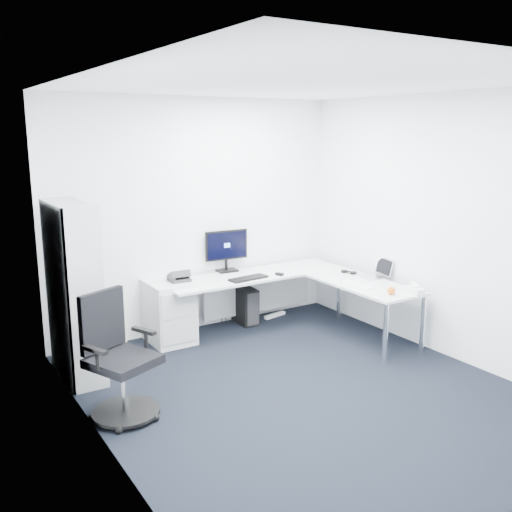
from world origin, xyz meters
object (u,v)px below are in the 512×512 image
l_desk (269,307)px  laptop (370,268)px  bookshelf (74,291)px  monitor (227,250)px  task_chair (123,357)px

l_desk → laptop: size_ratio=7.22×
l_desk → bookshelf: (-2.17, 0.05, 0.51)m
bookshelf → monitor: size_ratio=3.13×
l_desk → bookshelf: 2.24m
l_desk → monitor: (-0.21, 0.60, 0.59)m
task_chair → monitor: size_ratio=1.94×
task_chair → laptop: bearing=-15.0°
l_desk → task_chair: bearing=-154.6°
task_chair → monitor: (1.86, 1.59, 0.40)m
monitor → laptop: size_ratio=1.72×
monitor → l_desk: bearing=-65.9°
l_desk → bookshelf: bookshelf is taller
bookshelf → monitor: 2.04m
bookshelf → laptop: size_ratio=5.39×
bookshelf → laptop: bookshelf is taller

